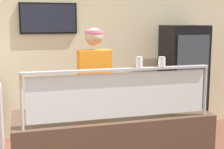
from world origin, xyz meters
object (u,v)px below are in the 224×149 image
Objects in this scene: pizza_server at (100,109)px; parmesan_shaker at (139,63)px; worker_figure at (95,91)px; drink_fridge at (183,80)px; pepper_flake_shaker at (162,62)px; pizza_tray at (98,111)px.

parmesan_shaker reaches higher than pizza_server.
worker_figure is at bearing 86.73° from pizza_server.
drink_fridge is at bearing 49.48° from pizza_server.
pepper_flake_shaker is (0.49, -0.34, 0.48)m from pizza_server.
pepper_flake_shaker is at bearing -35.04° from pizza_tray.
parmesan_shaker reaches higher than pizza_tray.
pepper_flake_shaker is 1.21m from worker_figure.
drink_fridge is (1.83, 1.78, -0.10)m from pizza_server.
worker_figure is 1.00× the size of drink_fridge.
pizza_tray is at bearing -100.56° from worker_figure.
worker_figure is 2.02m from drink_fridge.
drink_fridge is (1.56, 2.12, -0.59)m from parmesan_shaker.
pepper_flake_shaker is (0.22, 0.00, -0.00)m from parmesan_shaker.
parmesan_shaker reaches higher than pepper_flake_shaker.
pepper_flake_shaker is 0.05× the size of drink_fridge.
pizza_tray is at bearing -136.49° from drink_fridge.
pizza_server is at bearing -98.58° from worker_figure.
pizza_tray is 2.56m from drink_fridge.
pizza_server is at bearing -135.83° from drink_fridge.
pizza_server is 3.10× the size of pepper_flake_shaker.
parmesan_shaker is at bearing -126.40° from drink_fridge.
drink_fridge is (1.85, 1.76, -0.08)m from pizza_tray.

